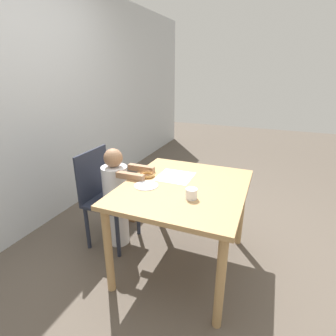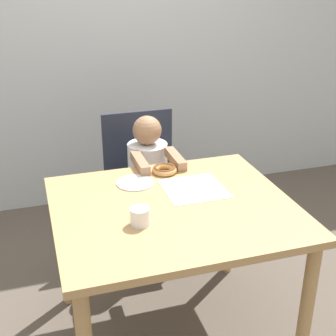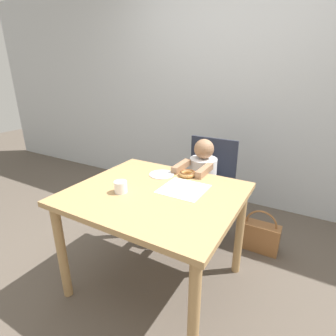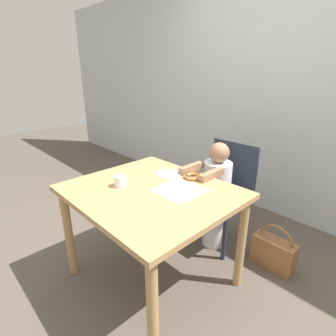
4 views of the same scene
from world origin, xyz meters
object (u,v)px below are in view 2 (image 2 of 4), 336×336
(handbag, at_px, (219,220))
(donut, at_px, (165,169))
(child_figure, at_px, (149,191))
(chair, at_px, (143,183))
(cup, at_px, (140,216))

(handbag, bearing_deg, donut, -140.72)
(child_figure, xyz_separation_m, donut, (0.01, -0.31, 0.28))
(chair, height_order, child_figure, child_figure)
(chair, bearing_deg, child_figure, -90.00)
(handbag, bearing_deg, cup, -130.60)
(child_figure, relative_size, cup, 11.39)
(donut, relative_size, handbag, 0.34)
(chair, distance_m, handbag, 0.61)
(cup, bearing_deg, handbag, 49.40)
(donut, relative_size, cup, 1.55)
(child_figure, height_order, handbag, child_figure)
(chair, bearing_deg, cup, -105.02)
(chair, height_order, cup, chair)
(chair, xyz_separation_m, child_figure, (0.00, -0.12, 0.01))
(child_figure, distance_m, cup, 0.86)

